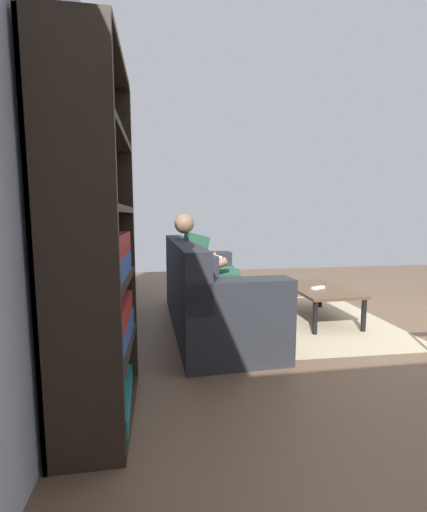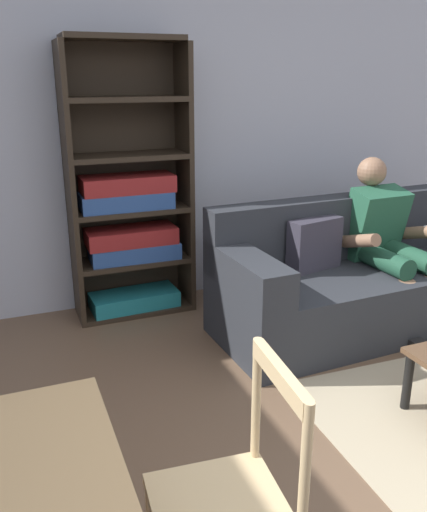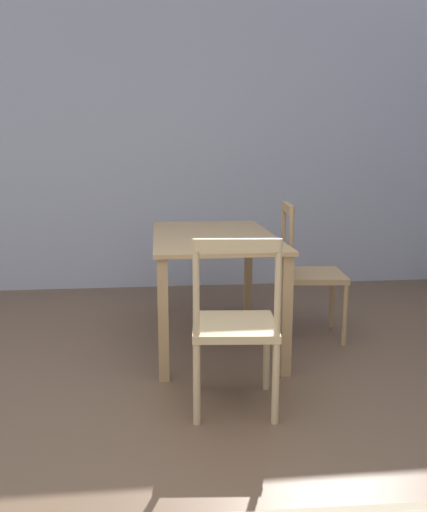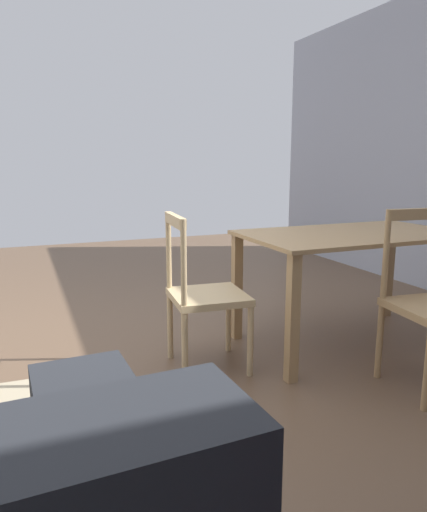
{
  "view_description": "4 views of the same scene",
  "coord_description": "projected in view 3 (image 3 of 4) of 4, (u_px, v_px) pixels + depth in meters",
  "views": [
    {
      "loc": [
        -2.42,
        2.46,
        1.16
      ],
      "look_at": [
        0.93,
        1.92,
        0.74
      ],
      "focal_mm": 23.27,
      "sensor_mm": 36.0,
      "label": 1
    },
    {
      "loc": [
        -1.4,
        -1.0,
        1.74
      ],
      "look_at": [
        -0.47,
        1.32,
        0.9
      ],
      "focal_mm": 37.89,
      "sensor_mm": 36.0,
      "label": 2
    },
    {
      "loc": [
        1.67,
        -0.12,
        1.3
      ],
      "look_at": [
        -1.88,
        0.26,
        0.6
      ],
      "focal_mm": 37.19,
      "sensor_mm": 36.0,
      "label": 3
    },
    {
      "loc": [
        0.1,
        2.72,
        1.21
      ],
      "look_at": [
        -0.47,
        1.32,
        0.9
      ],
      "focal_mm": 33.27,
      "sensor_mm": 36.0,
      "label": 4
    }
  ],
  "objects": [
    {
      "name": "dining_chair_near_wall",
      "position": [
        309.0,
        274.0,
        3.73
      ],
      "size": [
        0.46,
        0.46,
        0.95
      ],
      "color": "tan",
      "rests_on": "ground_plane"
    },
    {
      "name": "dining_table",
      "position": [
        214.0,
        251.0,
        3.63
      ],
      "size": [
        1.4,
        0.81,
        0.75
      ],
      "color": "tan",
      "rests_on": "ground_plane"
    },
    {
      "name": "wall_side",
      "position": [
        168.0,
        144.0,
        5.03
      ],
      "size": [
        0.12,
        6.15,
        2.75
      ],
      "primitive_type": "cube",
      "color": "#ABB0BE",
      "rests_on": "ground_plane"
    },
    {
      "name": "dining_chair_facing_couch",
      "position": [
        235.0,
        326.0,
        2.66
      ],
      "size": [
        0.46,
        0.46,
        0.91
      ],
      "color": "#D1B27F",
      "rests_on": "ground_plane"
    }
  ]
}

